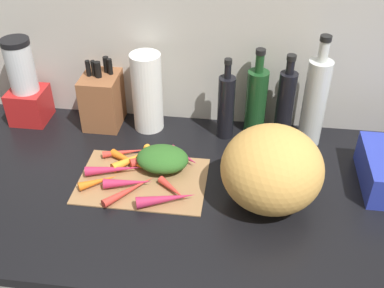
{
  "coord_description": "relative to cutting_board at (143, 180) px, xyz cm",
  "views": [
    {
      "loc": [
        17.38,
        -104.83,
        92.56
      ],
      "look_at": [
        3.07,
        3.1,
        13.16
      ],
      "focal_mm": 43.55,
      "sensor_mm": 36.0,
      "label": 1
    }
  ],
  "objects": [
    {
      "name": "winter_squash",
      "position": [
        37.74,
        -3.94,
        11.64
      ],
      "size": [
        28.22,
        27.57,
        24.08
      ],
      "primitive_type": "ellipsoid",
      "color": "gold",
      "rests_on": "ground_plane"
    },
    {
      "name": "carrot_11",
      "position": [
        -2.38,
        -6.68,
        1.64
      ],
      "size": [
        13.52,
        14.97,
        2.47
      ],
      "primitive_type": "cone",
      "rotation": [
        0.0,
        1.57,
        0.85
      ],
      "color": "red",
      "rests_on": "cutting_board"
    },
    {
      "name": "carrot_6",
      "position": [
        10.19,
        -4.5,
        1.52
      ],
      "size": [
        10.31,
        9.66,
        2.24
      ],
      "primitive_type": "cone",
      "rotation": [
        0.0,
        1.57,
        -0.74
      ],
      "color": "red",
      "rests_on": "cutting_board"
    },
    {
      "name": "bottle_2",
      "position": [
        42.22,
        29.45,
        12.57
      ],
      "size": [
        5.87,
        5.87,
        30.58
      ],
      "color": "black",
      "rests_on": "ground_plane"
    },
    {
      "name": "carrot_0",
      "position": [
        2.05,
        9.99,
        1.62
      ],
      "size": [
        9.58,
        10.97,
        2.45
      ],
      "primitive_type": "cone",
      "rotation": [
        0.0,
        1.57,
        -0.89
      ],
      "color": "orange",
      "rests_on": "cutting_board"
    },
    {
      "name": "bottle_3",
      "position": [
        51.2,
        27.93,
        15.36
      ],
      "size": [
        7.56,
        7.56,
        38.05
      ],
      "color": "silver",
      "rests_on": "ground_plane"
    },
    {
      "name": "bottle_0",
      "position": [
        22.89,
        27.88,
        11.38
      ],
      "size": [
        5.63,
        5.63,
        28.79
      ],
      "color": "black",
      "rests_on": "ground_plane"
    },
    {
      "name": "blender_appliance",
      "position": [
        -47.11,
        28.73,
        12.93
      ],
      "size": [
        12.49,
        12.49,
        31.0
      ],
      "color": "red",
      "rests_on": "ground_plane"
    },
    {
      "name": "carrot_2",
      "position": [
        -5.17,
        6.54,
        1.63
      ],
      "size": [
        14.97,
        9.97,
        2.46
      ],
      "primitive_type": "cone",
      "rotation": [
        0.0,
        1.57,
        -0.52
      ],
      "color": "orange",
      "rests_on": "cutting_board"
    },
    {
      "name": "carrot_4",
      "position": [
        11.1,
        10.94,
        2.0
      ],
      "size": [
        10.81,
        8.89,
        3.2
      ],
      "primitive_type": "cone",
      "rotation": [
        0.0,
        1.57,
        -0.61
      ],
      "color": "#B2264C",
      "rests_on": "cutting_board"
    },
    {
      "name": "carrot_3",
      "position": [
        -7.86,
        11.41,
        1.47
      ],
      "size": [
        14.96,
        6.83,
        2.14
      ],
      "primitive_type": "cone",
      "rotation": [
        0.0,
        1.57,
        0.32
      ],
      "color": "red",
      "rests_on": "cutting_board"
    },
    {
      "name": "knife_block",
      "position": [
        -20.26,
        30.91,
        9.3
      ],
      "size": [
        12.34,
        16.6,
        24.34
      ],
      "color": "brown",
      "rests_on": "ground_plane"
    },
    {
      "name": "carrot_greens_pile",
      "position": [
        5.13,
        6.43,
        3.82
      ],
      "size": [
        16.18,
        12.45,
        6.85
      ],
      "primitive_type": "ellipsoid",
      "color": "#2D6023",
      "rests_on": "cutting_board"
    },
    {
      "name": "carrot_7",
      "position": [
        -12.53,
        -4.18,
        1.7
      ],
      "size": [
        11.16,
        8.41,
        2.6
      ],
      "primitive_type": "cone",
      "rotation": [
        0.0,
        1.57,
        0.57
      ],
      "color": "orange",
      "rests_on": "cutting_board"
    },
    {
      "name": "carrot_5",
      "position": [
        -9.44,
        1.68,
        1.91
      ],
      "size": [
        17.14,
        7.08,
        3.02
      ],
      "primitive_type": "cone",
      "rotation": [
        0.0,
        1.57,
        0.25
      ],
      "color": "#B2264C",
      "rests_on": "cutting_board"
    },
    {
      "name": "bottle_1",
      "position": [
        32.74,
        32.47,
        11.79
      ],
      "size": [
        7.15,
        7.15,
        30.58
      ],
      "color": "#19421E",
      "rests_on": "ground_plane"
    },
    {
      "name": "cutting_board",
      "position": [
        0.0,
        0.0,
        0.0
      ],
      "size": [
        38.55,
        25.94,
        0.8
      ],
      "primitive_type": "cube",
      "color": "#997047",
      "rests_on": "ground_plane"
    },
    {
      "name": "carrot_10",
      "position": [
        -4.67,
        7.71,
        1.87
      ],
      "size": [
        12.37,
        12.76,
        2.94
      ],
      "primitive_type": "cone",
      "rotation": [
        0.0,
        1.57,
        0.81
      ],
      "color": "orange",
      "rests_on": "cutting_board"
    },
    {
      "name": "ground_plane",
      "position": [
        11.67,
        0.11,
        -1.9
      ],
      "size": [
        170.0,
        80.0,
        3.0
      ],
      "primitive_type": "cube",
      "color": "black"
    },
    {
      "name": "carrot_8",
      "position": [
        -3.48,
        -3.81,
        1.93
      ],
      "size": [
        14.61,
        5.84,
        3.06
      ],
      "primitive_type": "cone",
      "rotation": [
        0.0,
        1.57,
        0.2
      ],
      "color": "#B2264C",
      "rests_on": "cutting_board"
    },
    {
      "name": "wall_back",
      "position": [
        11.67,
        38.61,
        29.6
      ],
      "size": [
        170.0,
        3.0,
        60.0
      ],
      "primitive_type": "cube",
      "color": "#BCB7AD",
      "rests_on": "ground_plane"
    },
    {
      "name": "carrot_9",
      "position": [
        0.74,
        8.56,
        1.87
      ],
      "size": [
        12.68,
        9.07,
        2.93
      ],
      "primitive_type": "cone",
      "rotation": [
        0.0,
        1.57,
        0.53
      ],
      "color": "red",
      "rests_on": "cutting_board"
    },
    {
      "name": "paper_towel_roll",
      "position": [
        -4.08,
        29.61,
        13.52
      ],
      "size": [
        10.26,
        10.26,
        27.85
      ],
      "primitive_type": "cylinder",
      "color": "white",
      "rests_on": "ground_plane"
    },
    {
      "name": "carrot_1",
      "position": [
        9.07,
        -9.34,
        2.11
      ],
      "size": [
        17.31,
        8.89,
        3.41
      ],
      "primitive_type": "cone",
      "rotation": [
        0.0,
        1.57,
        0.34
      ],
      "color": "#B2264C",
      "rests_on": "cutting_board"
    }
  ]
}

